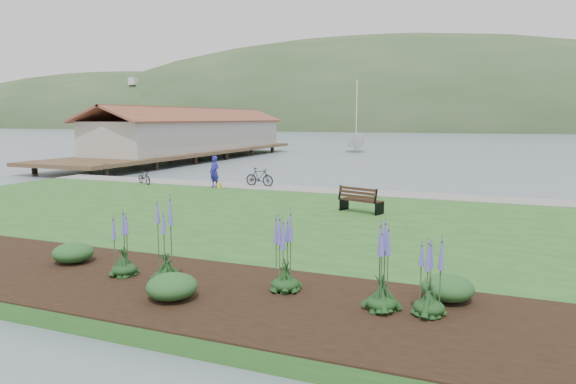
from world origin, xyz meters
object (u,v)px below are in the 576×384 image
Objects in this scene: park_bench at (360,199)px; sailboat at (356,152)px; bicycle_a at (144,177)px; person at (214,169)px.

sailboat is at bearing 123.78° from park_bench.
bicycle_a is 39.95m from sailboat.
park_bench is at bearing -88.40° from sailboat.
park_bench is at bearing -10.30° from person.
park_bench is 1.21× the size of bicycle_a.
park_bench reaches higher than bicycle_a.
sailboat reaches higher than bicycle_a.
bicycle_a is (-4.70, -0.19, -0.63)m from person.
sailboat is at bearing 108.29° from person.
sailboat is (-11.68, 44.23, -0.95)m from park_bench.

